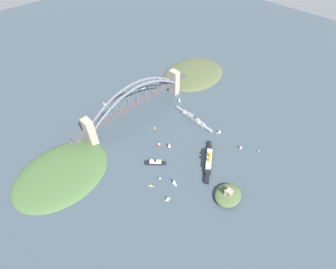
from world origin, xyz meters
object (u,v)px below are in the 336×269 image
(harbor_ferry_steamer, at_px, (155,162))
(small_boat_0, at_px, (179,99))
(small_boat_1, at_px, (155,128))
(small_boat_7, at_px, (241,147))
(small_boat_10, at_px, (167,199))
(small_boat_6, at_px, (259,151))
(small_boat_4, at_px, (151,186))
(small_boat_5, at_px, (219,131))
(ocean_liner, at_px, (209,160))
(fort_island_mid_harbor, at_px, (228,195))
(small_boat_3, at_px, (160,144))
(seaplane_second_in_formation, at_px, (143,89))
(channel_marker_buoy, at_px, (149,126))
(small_boat_2, at_px, (169,145))
(small_boat_8, at_px, (160,178))
(harbor_arch_bridge, at_px, (136,103))
(naval_cruiser, at_px, (194,119))
(seaplane_taxiing_near_bridge, at_px, (105,104))
(small_boat_9, at_px, (174,181))

(harbor_ferry_steamer, bearing_deg, small_boat_0, -149.97)
(small_boat_1, distance_m, small_boat_7, 147.85)
(harbor_ferry_steamer, height_order, small_boat_10, harbor_ferry_steamer)
(small_boat_6, bearing_deg, harbor_ferry_steamer, -36.57)
(small_boat_1, bearing_deg, small_boat_10, 54.87)
(small_boat_4, bearing_deg, small_boat_5, 178.33)
(ocean_liner, relative_size, small_boat_0, 7.11)
(fort_island_mid_harbor, height_order, small_boat_3, fort_island_mid_harbor)
(small_boat_3, bearing_deg, small_boat_5, 150.25)
(seaplane_second_in_formation, bearing_deg, small_boat_6, 95.79)
(small_boat_1, distance_m, channel_marker_buoy, 10.46)
(small_boat_5, height_order, small_boat_6, small_boat_5)
(small_boat_2, height_order, small_boat_8, small_boat_2)
(ocean_liner, xyz_separation_m, fort_island_mid_harbor, (27.20, 55.77, -0.28))
(small_boat_7, bearing_deg, ocean_liner, -18.11)
(small_boat_5, relative_size, small_boat_7, 1.00)
(harbor_arch_bridge, bearing_deg, small_boat_3, 75.55)
(harbor_ferry_steamer, relative_size, fort_island_mid_harbor, 0.69)
(small_boat_1, relative_size, small_boat_10, 1.25)
(small_boat_8, bearing_deg, small_boat_2, -147.63)
(small_boat_4, relative_size, small_boat_7, 0.94)
(naval_cruiser, height_order, small_boat_2, naval_cruiser)
(fort_island_mid_harbor, height_order, small_boat_10, fort_island_mid_harbor)
(seaplane_taxiing_near_bridge, bearing_deg, small_boat_0, 140.53)
(seaplane_taxiing_near_bridge, distance_m, small_boat_10, 231.99)
(small_boat_0, bearing_deg, ocean_liner, 60.78)
(harbor_ferry_steamer, bearing_deg, small_boat_7, 147.64)
(small_boat_7, xyz_separation_m, small_boat_9, (122.91, -29.86, 1.26))
(small_boat_2, distance_m, small_boat_7, 115.23)
(small_boat_1, relative_size, channel_marker_buoy, 3.81)
(harbor_ferry_steamer, distance_m, small_boat_0, 155.22)
(small_boat_3, relative_size, small_boat_5, 1.26)
(channel_marker_buoy, bearing_deg, harbor_ferry_steamer, 55.20)
(small_boat_3, bearing_deg, small_boat_7, 132.01)
(ocean_liner, relative_size, small_boat_7, 7.96)
(seaplane_taxiing_near_bridge, height_order, small_boat_1, seaplane_taxiing_near_bridge)
(small_boat_8, bearing_deg, harbor_ferry_steamer, -119.48)
(small_boat_1, bearing_deg, channel_marker_buoy, -68.10)
(harbor_ferry_steamer, distance_m, seaplane_taxiing_near_bridge, 170.71)
(ocean_liner, relative_size, small_boat_6, 9.47)
(seaplane_second_in_formation, relative_size, small_boat_10, 1.24)
(fort_island_mid_harbor, relative_size, small_boat_8, 6.54)
(small_boat_1, xyz_separation_m, small_boat_5, (-71.98, 85.49, 3.35))
(ocean_liner, distance_m, small_boat_0, 152.93)
(small_boat_4, bearing_deg, harbor_arch_bridge, -122.70)
(harbor_ferry_steamer, relative_size, seaplane_taxiing_near_bridge, 2.40)
(small_boat_6, bearing_deg, naval_cruiser, -81.09)
(ocean_liner, relative_size, small_boat_9, 6.00)
(naval_cruiser, distance_m, seaplane_second_in_formation, 132.06)
(seaplane_taxiing_near_bridge, bearing_deg, small_boat_2, 95.20)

